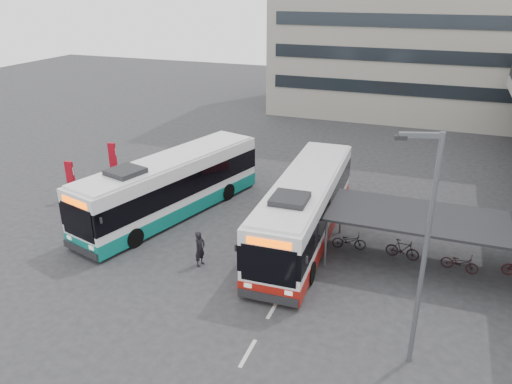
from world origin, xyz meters
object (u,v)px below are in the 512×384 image
(pedestrian, at_px, (200,249))
(lamp_post, at_px, (423,242))
(bus_teal, at_px, (171,186))
(bus_main, at_px, (305,209))

(pedestrian, relative_size, lamp_post, 0.21)
(bus_teal, xyz_separation_m, pedestrian, (4.16, -4.69, -0.85))
(lamp_post, bearing_deg, bus_main, 110.42)
(pedestrian, distance_m, lamp_post, 11.28)
(bus_main, height_order, pedestrian, bus_main)
(bus_main, distance_m, lamp_post, 10.31)
(bus_main, xyz_separation_m, lamp_post, (6.02, -7.75, 3.15))
(bus_teal, distance_m, lamp_post, 16.59)
(bus_main, bearing_deg, lamp_post, -54.05)
(bus_main, relative_size, lamp_post, 1.50)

